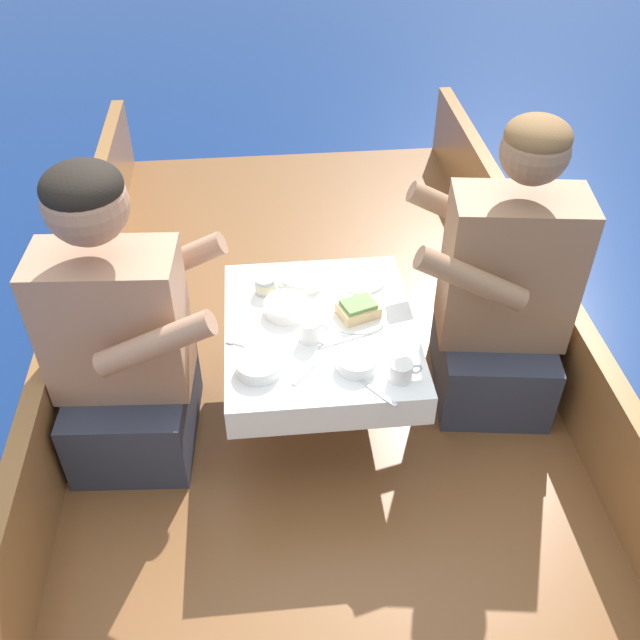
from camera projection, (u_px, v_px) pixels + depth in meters
The scene contains 21 objects.
ground_plane at pixel (319, 461), 2.63m from camera, with size 60.00×60.00×0.00m, color navy.
boat_deck at pixel (319, 435), 2.54m from camera, with size 1.74×3.73×0.29m, color brown.
gunwale_port at pixel (58, 389), 2.27m from camera, with size 0.06×3.73×0.34m, color #936033.
gunwale_starboard at pixel (567, 354), 2.40m from camera, with size 0.06×3.73×0.34m, color #936033.
cockpit_table at pixel (320, 336), 2.21m from camera, with size 0.58×0.68×0.39m.
person_port at pixel (121, 343), 2.09m from camera, with size 0.54×0.47×0.99m.
person_starboard at pixel (502, 297), 2.27m from camera, with size 0.56×0.50×1.01m.
plate_sandwich at pixel (358, 316), 2.20m from camera, with size 0.18×0.18×0.01m.
plate_bread at pixel (362, 279), 2.35m from camera, with size 0.16×0.16×0.01m.
sandwich at pixel (358, 309), 2.19m from camera, with size 0.14×0.12×0.05m.
bowl_port_near at pixel (301, 278), 2.32m from camera, with size 0.14×0.14×0.04m.
bowl_starboard_near at pixel (259, 365), 2.01m from camera, with size 0.13×0.13×0.04m.
bowl_center_far at pixel (357, 361), 2.02m from camera, with size 0.12×0.12×0.04m.
bowl_port_far at pixel (286, 307), 2.21m from camera, with size 0.14×0.14×0.04m.
coffee_cup_port at pixel (401, 371), 1.98m from camera, with size 0.09×0.07×0.06m.
coffee_cup_starboard at pixel (310, 330), 2.11m from camera, with size 0.09×0.06×0.07m.
tin_can at pixel (265, 285), 2.29m from camera, with size 0.07×0.07×0.05m.
utensil_spoon_starboard at pixel (244, 345), 2.10m from camera, with size 0.16×0.09×0.01m.
utensil_spoon_port at pixel (366, 384), 1.98m from camera, with size 0.12×0.14×0.01m.
utensil_knife_starboard at pixel (345, 340), 2.12m from camera, with size 0.17×0.06×0.00m.
utensil_knife_port at pixel (310, 367), 2.03m from camera, with size 0.12×0.14×0.00m.
Camera 1 is at (-0.16, -1.67, 2.09)m, focal length 40.00 mm.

